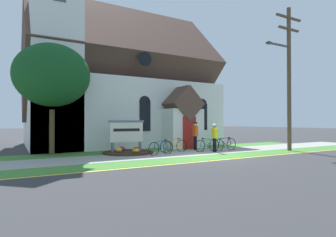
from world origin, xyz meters
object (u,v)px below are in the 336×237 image
Objects in this scene: church_sign at (127,132)px; roadside_conifer at (188,87)px; yard_deciduous_tree at (52,75)px; bicycle_blue at (161,148)px; bicycle_white at (174,146)px; cyclist_in_orange_jersey at (195,133)px; bicycle_yellow at (225,144)px; bicycle_orange at (207,145)px; utility_pole at (288,71)px; cyclist_in_red_jersey at (215,136)px.

church_sign is 10.48m from roadside_conifer.
yard_deciduous_tree is (-3.75, 1.14, 3.02)m from church_sign.
bicycle_white is at bearing 30.23° from bicycle_blue.
church_sign is 1.15× the size of bicycle_white.
church_sign reaches higher than bicycle_white.
bicycle_yellow is at bearing -40.19° from cyclist_in_orange_jersey.
utility_pole is at bearing -24.15° from bicycle_orange.
cyclist_in_orange_jersey is 1.07× the size of cyclist_in_red_jersey.
church_sign is 5.99m from bicycle_yellow.
roadside_conifer reaches higher than cyclist_in_red_jersey.
bicycle_blue is 10.92m from roadside_conifer.
bicycle_white is 1.08× the size of cyclist_in_red_jersey.
cyclist_in_orange_jersey is 8.81m from yard_deciduous_tree.
bicycle_orange is 0.79m from cyclist_in_red_jersey.
bicycle_white is 1.02× the size of cyclist_in_orange_jersey.
church_sign is 0.35× the size of yard_deciduous_tree.
bicycle_orange is at bearing 174.14° from bicycle_yellow.
bicycle_white is 8.30m from utility_pole.
cyclist_in_red_jersey is at bearing -30.16° from bicycle_white.
cyclist_in_red_jersey is (-1.15, -0.39, 0.56)m from bicycle_yellow.
church_sign is 2.81m from bicycle_white.
roadside_conifer is (-0.97, 9.38, 0.00)m from utility_pole.
utility_pole is 13.62m from yard_deciduous_tree.
utility_pole is at bearing -14.58° from bicycle_blue.
bicycle_orange is at bearing -84.35° from cyclist_in_orange_jersey.
church_sign is 5.01m from cyclist_in_red_jersey.
bicycle_blue is 3.25m from cyclist_in_orange_jersey.
cyclist_in_orange_jersey reaches higher than bicycle_white.
yard_deciduous_tree is (-11.75, -4.56, -0.63)m from roadside_conifer.
church_sign is 1.14× the size of bicycle_yellow.
bicycle_orange is 1.24m from cyclist_in_orange_jersey.
roadside_conifer is at bearing 59.40° from cyclist_in_orange_jersey.
bicycle_white is 3.26m from bicycle_yellow.
utility_pole is 1.49× the size of yard_deciduous_tree.
bicycle_white is at bearing -18.68° from yard_deciduous_tree.
utility_pole reaches higher than yard_deciduous_tree.
cyclist_in_orange_jersey is 1.58m from cyclist_in_red_jersey.
cyclist_in_orange_jersey is at bearing -12.10° from yard_deciduous_tree.
bicycle_orange is 0.31× the size of yard_deciduous_tree.
cyclist_in_orange_jersey reaches higher than bicycle_yellow.
bicycle_blue is 9.10m from utility_pole.
yard_deciduous_tree reaches higher than church_sign.
yard_deciduous_tree is at bearing -158.78° from roadside_conifer.
yard_deciduous_tree is at bearing 158.33° from cyclist_in_red_jersey.
bicycle_blue is at bearing -178.91° from bicycle_orange.
bicycle_yellow is at bearing -0.96° from bicycle_blue.
utility_pole reaches higher than church_sign.
cyclist_in_orange_jersey is (2.99, 1.10, 0.66)m from bicycle_blue.
bicycle_yellow reaches higher than bicycle_blue.
cyclist_in_orange_jersey is (4.28, -0.59, -0.14)m from church_sign.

